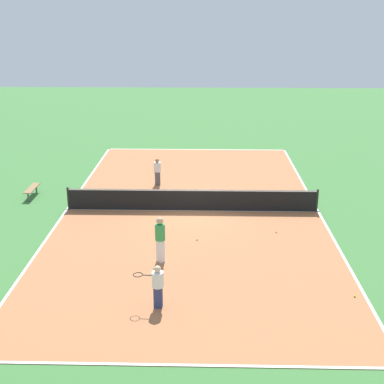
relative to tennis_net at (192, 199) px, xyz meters
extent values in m
plane|color=#3D7538|center=(0.00, 0.00, -0.55)|extent=(80.00, 80.00, 0.00)
cube|color=#AD6B42|center=(0.00, 0.00, -0.54)|extent=(11.47, 22.25, 0.02)
cube|color=white|center=(-5.68, 0.00, -0.53)|extent=(0.10, 22.25, 0.00)
cube|color=white|center=(5.68, 0.00, -0.53)|extent=(0.10, 22.25, 0.00)
cube|color=white|center=(0.00, -11.07, -0.53)|extent=(11.47, 0.10, 0.00)
cube|color=white|center=(0.00, 11.07, -0.53)|extent=(11.47, 0.10, 0.00)
cube|color=white|center=(0.00, 0.00, -0.53)|extent=(11.47, 0.10, 0.00)
cylinder|color=black|center=(-5.58, 0.00, -0.01)|extent=(0.10, 0.10, 1.04)
cylinder|color=black|center=(5.58, 0.00, -0.01)|extent=(0.10, 0.10, 1.04)
cube|color=black|center=(0.00, 0.00, -0.03)|extent=(11.17, 0.03, 0.99)
cube|color=white|center=(0.00, 0.00, 0.43)|extent=(11.17, 0.04, 0.06)
cube|color=olive|center=(7.80, -1.75, -0.12)|extent=(0.36, 1.58, 0.04)
cylinder|color=#4C4C51|center=(7.80, -2.39, -0.35)|extent=(0.08, 0.08, 0.41)
cylinder|color=#4C4C51|center=(7.80, -1.11, -0.35)|extent=(0.08, 0.08, 0.41)
cube|color=navy|center=(0.82, 8.28, -0.18)|extent=(0.27, 0.22, 0.69)
cylinder|color=white|center=(0.82, 8.28, 0.41)|extent=(0.39, 0.39, 0.49)
sphere|color=beige|center=(0.82, 8.28, 0.76)|extent=(0.21, 0.21, 0.21)
cylinder|color=#262626|center=(1.14, 8.25, 0.53)|extent=(0.28, 0.05, 0.03)
torus|color=black|center=(1.42, 8.23, 0.53)|extent=(0.33, 0.33, 0.02)
cube|color=#4C4C51|center=(1.87, -3.70, -0.18)|extent=(0.29, 0.32, 0.70)
cylinder|color=silver|center=(1.87, -3.70, 0.42)|extent=(0.48, 0.48, 0.49)
sphere|color=#A87A56|center=(1.87, -3.70, 0.77)|extent=(0.21, 0.21, 0.21)
cube|color=white|center=(1.00, 5.18, -0.10)|extent=(0.32, 0.32, 0.85)
cylinder|color=green|center=(1.00, 5.18, 0.62)|extent=(0.51, 0.51, 0.60)
sphere|color=tan|center=(1.00, 5.18, 1.05)|extent=(0.26, 0.26, 0.26)
sphere|color=#CCE033|center=(-0.28, 3.29, -0.49)|extent=(0.07, 0.07, 0.07)
sphere|color=#CCE033|center=(-3.49, 2.45, -0.49)|extent=(0.07, 0.07, 0.07)
sphere|color=#CCE033|center=(-5.33, 7.53, -0.49)|extent=(0.07, 0.07, 0.07)
sphere|color=#CCE033|center=(-4.39, -1.56, -0.49)|extent=(0.07, 0.07, 0.07)
camera|label=1|loc=(-0.57, 22.53, 8.08)|focal=50.00mm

